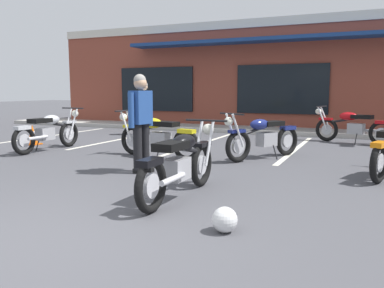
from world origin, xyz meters
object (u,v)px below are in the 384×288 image
motorcycle_black_cruiser (48,131)px  person_in_shorts_foreground (141,117)px  person_in_black_shirt (144,105)px  helmet_on_pavement (225,220)px  motorcycle_silver_naked (157,136)px  motorcycle_foreground_classic (180,163)px  motorcycle_green_cafe_racer (352,126)px  traffic_cone (33,135)px  motorcycle_orange_scrambler (263,137)px

motorcycle_black_cruiser → person_in_shorts_foreground: bearing=-21.8°
person_in_black_shirt → helmet_on_pavement: person_in_black_shirt is taller
motorcycle_silver_naked → person_in_black_shirt: 4.46m
motorcycle_foreground_classic → person_in_black_shirt: 7.70m
motorcycle_silver_naked → person_in_shorts_foreground: bearing=-71.0°
motorcycle_green_cafe_racer → person_in_black_shirt: size_ratio=1.22×
motorcycle_silver_naked → helmet_on_pavement: size_ratio=8.05×
motorcycle_foreground_classic → traffic_cone: bearing=151.3°
motorcycle_black_cruiser → motorcycle_orange_scrambler: bearing=10.2°
motorcycle_orange_scrambler → motorcycle_black_cruiser: bearing=-169.8°
motorcycle_orange_scrambler → person_in_shorts_foreground: 2.75m
motorcycle_black_cruiser → person_in_black_shirt: size_ratio=1.26×
motorcycle_black_cruiser → motorcycle_green_cafe_racer: size_ratio=1.03×
motorcycle_black_cruiser → motorcycle_green_cafe_racer: (6.48, 4.26, 0.00)m
motorcycle_foreground_classic → motorcycle_orange_scrambler: size_ratio=1.11×
motorcycle_silver_naked → helmet_on_pavement: bearing=-52.9°
motorcycle_orange_scrambler → person_in_black_shirt: size_ratio=1.13×
motorcycle_green_cafe_racer → traffic_cone: bearing=-154.4°
person_in_shorts_foreground → traffic_cone: person_in_shorts_foreground is taller
person_in_black_shirt → traffic_cone: bearing=-114.5°
motorcycle_black_cruiser → traffic_cone: motorcycle_black_cruiser is taller
helmet_on_pavement → traffic_cone: size_ratio=0.49×
motorcycle_black_cruiser → motorcycle_orange_scrambler: same height
helmet_on_pavement → person_in_shorts_foreground: bearing=135.9°
person_in_black_shirt → person_in_shorts_foreground: 5.96m
person_in_black_shirt → traffic_cone: person_in_black_shirt is taller
motorcycle_silver_naked → motorcycle_green_cafe_racer: bearing=48.3°
motorcycle_foreground_classic → motorcycle_orange_scrambler: (0.26, 3.42, 0.00)m
traffic_cone → motorcycle_foreground_classic: bearing=-28.7°
motorcycle_black_cruiser → helmet_on_pavement: motorcycle_black_cruiser is taller
motorcycle_green_cafe_racer → motorcycle_orange_scrambler: 3.73m
motorcycle_silver_naked → motorcycle_green_cafe_racer: 5.50m
motorcycle_orange_scrambler → motorcycle_green_cafe_racer: bearing=64.9°
motorcycle_foreground_classic → motorcycle_green_cafe_racer: 7.04m
motorcycle_black_cruiser → traffic_cone: 1.30m
person_in_black_shirt → traffic_cone: size_ratio=3.16×
motorcycle_foreground_classic → motorcycle_black_cruiser: size_ratio=1.00×
helmet_on_pavement → person_in_black_shirt: bearing=125.5°
traffic_cone → person_in_black_shirt: bearing=65.5°
person_in_black_shirt → person_in_shorts_foreground: size_ratio=1.00×
helmet_on_pavement → traffic_cone: traffic_cone is taller
motorcycle_black_cruiser → motorcycle_foreground_classic: bearing=-28.7°
motorcycle_green_cafe_racer → person_in_black_shirt: bearing=-176.1°
motorcycle_foreground_classic → helmet_on_pavement: bearing=-46.0°
motorcycle_silver_naked → traffic_cone: bearing=173.3°
motorcycle_silver_naked → person_in_shorts_foreground: person_in_shorts_foreground is taller
motorcycle_black_cruiser → motorcycle_green_cafe_racer: 7.75m
person_in_black_shirt → traffic_cone: 3.61m
traffic_cone → person_in_shorts_foreground: bearing=-23.5°
motorcycle_silver_naked → motorcycle_foreground_classic: bearing=-55.9°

